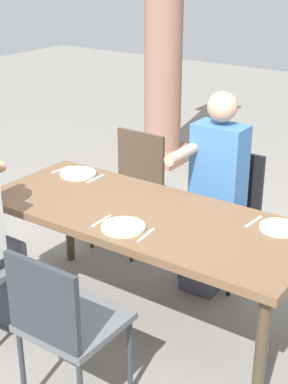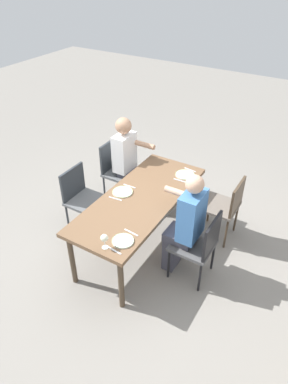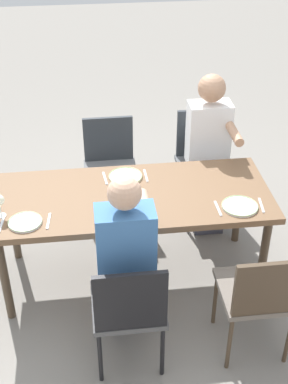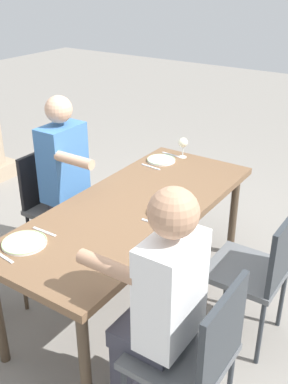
{
  "view_description": "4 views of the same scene",
  "coord_description": "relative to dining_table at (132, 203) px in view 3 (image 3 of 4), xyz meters",
  "views": [
    {
      "loc": [
        1.71,
        -2.45,
        2.14
      ],
      "look_at": [
        0.0,
        -0.01,
        0.88
      ],
      "focal_mm": 53.91,
      "sensor_mm": 36.0,
      "label": 1
    },
    {
      "loc": [
        2.77,
        1.73,
        3.12
      ],
      "look_at": [
        0.01,
        0.06,
        0.85
      ],
      "focal_mm": 32.51,
      "sensor_mm": 36.0,
      "label": 2
    },
    {
      "loc": [
        0.29,
        3.07,
        2.83
      ],
      "look_at": [
        -0.08,
        0.1,
        0.83
      ],
      "focal_mm": 49.98,
      "sensor_mm": 36.0,
      "label": 3
    },
    {
      "loc": [
        -2.1,
        -1.48,
        2.11
      ],
      "look_at": [
        0.05,
        -0.04,
        0.83
      ],
      "focal_mm": 42.74,
      "sensor_mm": 36.0,
      "label": 4
    }
  ],
  "objects": [
    {
      "name": "ground_plane",
      "position": [
        0.0,
        0.0,
        -0.68
      ],
      "size": [
        16.0,
        16.0,
        0.0
      ],
      "primitive_type": "plane",
      "color": "gray"
    },
    {
      "name": "dining_table",
      "position": [
        0.0,
        0.0,
        0.0
      ],
      "size": [
        1.95,
        0.8,
        0.74
      ],
      "color": "brown",
      "rests_on": "ground"
    },
    {
      "name": "chair_west_north",
      "position": [
        -0.69,
        0.82,
        -0.16
      ],
      "size": [
        0.44,
        0.44,
        0.86
      ],
      "color": "#6A6158",
      "rests_on": "ground"
    },
    {
      "name": "chair_west_south",
      "position": [
        -0.69,
        -0.82,
        -0.14
      ],
      "size": [
        0.44,
        0.44,
        0.91
      ],
      "color": "#5B5E61",
      "rests_on": "ground"
    },
    {
      "name": "chair_mid_north",
      "position": [
        0.1,
        0.82,
        -0.17
      ],
      "size": [
        0.44,
        0.44,
        0.87
      ],
      "color": "#4F4F50",
      "rests_on": "ground"
    },
    {
      "name": "chair_mid_south",
      "position": [
        0.1,
        -0.82,
        -0.15
      ],
      "size": [
        0.44,
        0.44,
        0.89
      ],
      "color": "#5B5E61",
      "rests_on": "ground"
    },
    {
      "name": "diner_woman_green",
      "position": [
        -0.7,
        -0.62,
        0.04
      ],
      "size": [
        0.35,
        0.5,
        1.33
      ],
      "color": "#3F3F4C",
      "rests_on": "ground"
    },
    {
      "name": "diner_man_white",
      "position": [
        0.1,
        0.63,
        0.03
      ],
      "size": [
        0.35,
        0.49,
        1.33
      ],
      "color": "#3F3F4C",
      "rests_on": "ground"
    },
    {
      "name": "plate_0",
      "position": [
        -0.71,
        0.24,
        0.08
      ],
      "size": [
        0.25,
        0.25,
        0.02
      ],
      "color": "white",
      "rests_on": "dining_table"
    },
    {
      "name": "fork_0",
      "position": [
        -0.86,
        0.24,
        0.07
      ],
      "size": [
        0.04,
        0.17,
        0.01
      ],
      "primitive_type": "cube",
      "rotation": [
        0.0,
        0.0,
        -0.12
      ],
      "color": "silver",
      "rests_on": "dining_table"
    },
    {
      "name": "spoon_0",
      "position": [
        -0.56,
        0.24,
        0.07
      ],
      "size": [
        0.02,
        0.17,
        0.01
      ],
      "primitive_type": "cube",
      "rotation": [
        0.0,
        0.0,
        0.02
      ],
      "color": "silver",
      "rests_on": "dining_table"
    },
    {
      "name": "plate_1",
      "position": [
        0.02,
        -0.23,
        0.08
      ],
      "size": [
        0.25,
        0.25,
        0.02
      ],
      "color": "silver",
      "rests_on": "dining_table"
    },
    {
      "name": "fork_1",
      "position": [
        -0.13,
        -0.23,
        0.07
      ],
      "size": [
        0.02,
        0.17,
        0.01
      ],
      "primitive_type": "cube",
      "rotation": [
        0.0,
        0.0,
        0.02
      ],
      "color": "silver",
      "rests_on": "dining_table"
    },
    {
      "name": "spoon_1",
      "position": [
        0.17,
        -0.23,
        0.07
      ],
      "size": [
        0.03,
        0.17,
        0.01
      ],
      "primitive_type": "cube",
      "rotation": [
        0.0,
        0.0,
        0.1
      ],
      "color": "silver",
      "rests_on": "dining_table"
    },
    {
      "name": "plate_2",
      "position": [
        0.72,
        0.24,
        0.08
      ],
      "size": [
        0.22,
        0.22,
        0.02
      ],
      "color": "white",
      "rests_on": "dining_table"
    },
    {
      "name": "fork_2",
      "position": [
        0.57,
        0.24,
        0.07
      ],
      "size": [
        0.03,
        0.17,
        0.01
      ],
      "primitive_type": "cube",
      "rotation": [
        0.0,
        0.0,
        -0.09
      ],
      "color": "silver",
      "rests_on": "dining_table"
    },
    {
      "name": "spoon_2",
      "position": [
        0.87,
        0.24,
        0.07
      ],
      "size": [
        0.03,
        0.17,
        0.01
      ],
      "primitive_type": "cube",
      "rotation": [
        0.0,
        0.0,
        -0.1
      ],
      "color": "silver",
      "rests_on": "dining_table"
    }
  ]
}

